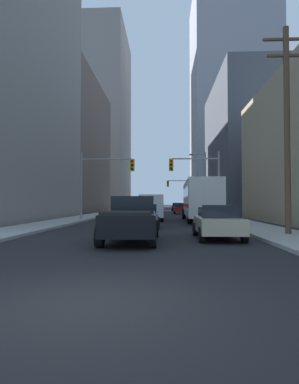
# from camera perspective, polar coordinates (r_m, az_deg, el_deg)

# --- Properties ---
(ground_plane) EXTENTS (400.00, 400.00, 0.00)m
(ground_plane) POSITION_cam_1_polar(r_m,az_deg,el_deg) (5.59, -11.52, -18.86)
(ground_plane) COLOR black
(sidewalk_left) EXTENTS (3.00, 160.00, 0.15)m
(sidewalk_left) POSITION_cam_1_polar(r_m,az_deg,el_deg) (55.81, -5.81, -3.39)
(sidewalk_left) COLOR #9E9E99
(sidewalk_left) RESTS_ON ground
(sidewalk_right) EXTENTS (3.00, 160.00, 0.15)m
(sidewalk_right) POSITION_cam_1_polar(r_m,az_deg,el_deg) (55.49, 8.42, -3.39)
(sidewalk_right) COLOR #9E9E99
(sidewalk_right) RESTS_ON ground
(city_bus) EXTENTS (2.81, 11.56, 3.40)m
(city_bus) POSITION_cam_1_polar(r_m,az_deg,el_deg) (28.17, 8.90, -1.19)
(city_bus) COLOR silver
(city_bus) RESTS_ON ground
(pickup_truck_black) EXTENTS (2.20, 5.47, 1.90)m
(pickup_truck_black) POSITION_cam_1_polar(r_m,az_deg,el_deg) (13.66, -3.20, -4.77)
(pickup_truck_black) COLOR black
(pickup_truck_black) RESTS_ON ground
(cargo_van_white) EXTENTS (2.16, 5.27, 2.26)m
(cargo_van_white) POSITION_cam_1_polar(r_m,az_deg,el_deg) (28.78, 0.33, -2.50)
(cargo_van_white) COLOR white
(cargo_van_white) RESTS_ON ground
(sedan_beige) EXTENTS (1.95, 4.22, 1.52)m
(sedan_beige) POSITION_cam_1_polar(r_m,az_deg,el_deg) (14.86, 11.85, -5.12)
(sedan_beige) COLOR #C6B793
(sedan_beige) RESTS_ON ground
(sedan_grey) EXTENTS (1.95, 4.23, 1.52)m
(sedan_grey) POSITION_cam_1_polar(r_m,az_deg,el_deg) (20.68, -0.96, -4.20)
(sedan_grey) COLOR slate
(sedan_grey) RESTS_ON ground
(sedan_silver) EXTENTS (1.95, 4.22, 1.52)m
(sedan_silver) POSITION_cam_1_polar(r_m,az_deg,el_deg) (35.67, -5.13, -3.18)
(sedan_silver) COLOR #B7BABF
(sedan_silver) RESTS_ON ground
(sedan_red) EXTENTS (1.95, 4.24, 1.52)m
(sedan_red) POSITION_cam_1_polar(r_m,az_deg,el_deg) (45.43, 5.51, -2.88)
(sedan_red) COLOR maroon
(sedan_red) RESTS_ON ground
(sedan_navy) EXTENTS (1.95, 4.24, 1.52)m
(sedan_navy) POSITION_cam_1_polar(r_m,az_deg,el_deg) (60.66, 4.82, -2.60)
(sedan_navy) COLOR #141E4C
(sedan_navy) RESTS_ON ground
(traffic_signal_near_left) EXTENTS (4.76, 0.44, 6.00)m
(traffic_signal_near_left) POSITION_cam_1_polar(r_m,az_deg,el_deg) (28.65, -7.87, 3.12)
(traffic_signal_near_left) COLOR gray
(traffic_signal_near_left) RESTS_ON ground
(traffic_signal_near_right) EXTENTS (4.38, 0.44, 6.00)m
(traffic_signal_near_right) POSITION_cam_1_polar(r_m,az_deg,el_deg) (28.31, 8.31, 3.15)
(traffic_signal_near_right) COLOR gray
(traffic_signal_near_right) RESTS_ON ground
(traffic_signal_far_right) EXTENTS (4.35, 0.44, 6.00)m
(traffic_signal_far_right) POSITION_cam_1_polar(r_m,az_deg,el_deg) (57.06, 5.45, 0.66)
(traffic_signal_far_right) COLOR gray
(traffic_signal_far_right) RESTS_ON ground
(utility_pole_right) EXTENTS (2.20, 0.28, 10.12)m
(utility_pole_right) POSITION_cam_1_polar(r_m,az_deg,el_deg) (17.21, 22.98, 10.75)
(utility_pole_right) COLOR brown
(utility_pole_right) RESTS_ON ground
(street_lamp_right) EXTENTS (1.97, 0.32, 7.50)m
(street_lamp_right) POSITION_cam_1_polar(r_m,az_deg,el_deg) (38.40, 9.36, 2.49)
(street_lamp_right) COLOR gray
(street_lamp_right) RESTS_ON ground
(building_left_mid_office) EXTENTS (19.74, 27.48, 21.81)m
(building_left_mid_office) POSITION_cam_1_polar(r_m,az_deg,el_deg) (56.70, -19.21, 7.71)
(building_left_mid_office) COLOR #66564C
(building_left_mid_office) RESTS_ON ground
(building_left_far_tower) EXTENTS (22.00, 26.24, 51.20)m
(building_left_far_tower) POSITION_cam_1_polar(r_m,az_deg,el_deg) (99.13, -10.57, 12.23)
(building_left_far_tower) COLOR gray
(building_left_far_tower) RESTS_ON ground
(building_right_mid_block) EXTENTS (23.48, 22.17, 20.04)m
(building_right_mid_block) POSITION_cam_1_polar(r_m,az_deg,el_deg) (54.90, 23.55, 7.14)
(building_right_mid_block) COLOR #4C515B
(building_right_mid_block) RESTS_ON ground
(building_right_far_highrise) EXTENTS (22.20, 22.90, 61.01)m
(building_right_far_highrise) POSITION_cam_1_polar(r_m,az_deg,el_deg) (98.67, 14.30, 15.28)
(building_right_far_highrise) COLOR #93939E
(building_right_far_highrise) RESTS_ON ground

